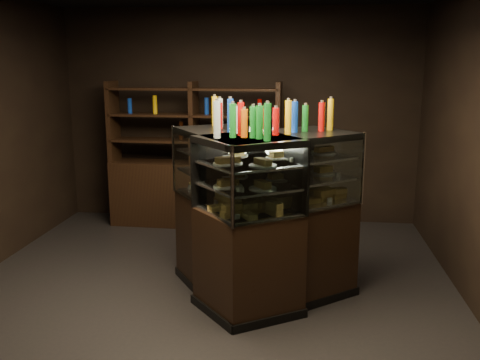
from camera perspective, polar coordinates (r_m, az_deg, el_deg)
name	(u,v)px	position (r m, az deg, el deg)	size (l,w,h in m)	color
ground	(210,286)	(5.60, -3.25, -11.25)	(5.00, 5.00, 0.00)	black
room_shell	(207,95)	(5.14, -3.52, 9.01)	(5.02, 5.02, 3.01)	black
display_case	(256,244)	(5.17, 1.70, -6.88)	(1.93, 1.65, 1.62)	black
food_display	(256,180)	(4.99, 1.72, 0.01)	(1.44, 1.22, 0.49)	gold
bottles_top	(257,118)	(4.91, 1.80, 6.64)	(1.26, 1.08, 0.30)	black
potted_conifer	(325,241)	(5.83, 9.01, -6.46)	(0.31, 0.31, 0.66)	black
back_shelving	(195,183)	(7.43, -4.83, -0.35)	(2.37, 0.49, 2.00)	black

